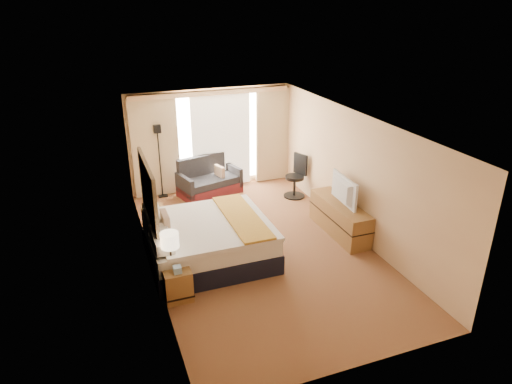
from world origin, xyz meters
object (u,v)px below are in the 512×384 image
object	(u,v)px
media_dresser	(340,218)
floor_lamp	(159,147)
lamp_left	(170,241)
loveseat	(209,182)
nightstand_right	(154,220)
bed	(208,240)
nightstand_left	(177,283)
lamp_right	(148,190)
television	(340,190)
desk_chair	(296,178)

from	to	relation	value
media_dresser	floor_lamp	distance (m)	4.70
media_dresser	lamp_left	bearing A→B (deg)	-165.45
loveseat	lamp_left	bearing A→B (deg)	-128.56
nightstand_right	bed	world-z (taller)	bed
nightstand_right	lamp_left	xyz separation A→B (m)	(-0.05, -2.42, 0.77)
nightstand_left	lamp_right	distance (m)	2.61
media_dresser	lamp_right	size ratio (longest dim) A/B	3.40
television	bed	bearing A→B (deg)	94.27
nightstand_left	media_dresser	size ratio (longest dim) A/B	0.31
loveseat	desk_chair	world-z (taller)	desk_chair
bed	lamp_left	distance (m)	1.42
desk_chair	lamp_right	xyz separation A→B (m)	(-3.73, -0.65, 0.47)
loveseat	desk_chair	distance (m)	2.23
bed	loveseat	bearing A→B (deg)	74.79
loveseat	desk_chair	size ratio (longest dim) A/B	1.54
nightstand_right	desk_chair	size ratio (longest dim) A/B	0.50
nightstand_right	lamp_right	world-z (taller)	lamp_right
bed	floor_lamp	distance (m)	3.48
floor_lamp	lamp_left	world-z (taller)	floor_lamp
floor_lamp	lamp_right	bearing A→B (deg)	-106.61
nightstand_left	media_dresser	distance (m)	3.85
nightstand_right	television	size ratio (longest dim) A/B	0.54
lamp_right	media_dresser	bearing A→B (deg)	-21.39
lamp_right	television	bearing A→B (deg)	-21.68
bed	floor_lamp	xyz separation A→B (m)	(-0.32, 3.35, 0.91)
nightstand_right	loveseat	xyz separation A→B (m)	(1.65, 1.59, 0.04)
lamp_right	television	xyz separation A→B (m)	(3.70, -1.47, 0.03)
floor_lamp	lamp_right	size ratio (longest dim) A/B	3.51
media_dresser	nightstand_right	bearing A→B (deg)	158.60
television	desk_chair	bearing A→B (deg)	2.68
nightstand_left	lamp_left	world-z (taller)	lamp_left
bed	media_dresser	bearing A→B (deg)	0.95
bed	lamp_left	bearing A→B (deg)	-132.89
media_dresser	bed	size ratio (longest dim) A/B	0.79
loveseat	lamp_right	bearing A→B (deg)	-152.88
bed	lamp_right	distance (m)	1.83
media_dresser	floor_lamp	bearing A→B (deg)	134.20
floor_lamp	bed	bearing A→B (deg)	-84.60
nightstand_right	television	xyz separation A→B (m)	(3.65, -1.45, 0.72)
nightstand_right	loveseat	bearing A→B (deg)	44.04
floor_lamp	lamp_left	xyz separation A→B (m)	(-0.54, -4.27, -0.27)
nightstand_right	lamp_right	distance (m)	0.69
bed	lamp_left	xyz separation A→B (m)	(-0.86, -0.93, 0.64)
nightstand_left	loveseat	world-z (taller)	loveseat
floor_lamp	lamp_right	world-z (taller)	floor_lamp
nightstand_left	bed	bearing A→B (deg)	51.12
loveseat	television	xyz separation A→B (m)	(2.00, -3.05, 0.68)
nightstand_right	lamp_left	world-z (taller)	lamp_left
lamp_left	nightstand_left	bearing A→B (deg)	-55.98
media_dresser	lamp_right	distance (m)	4.08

